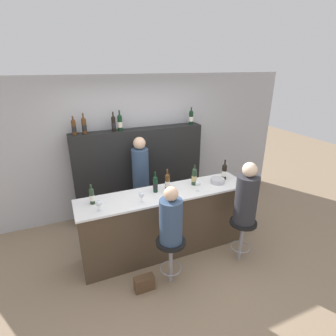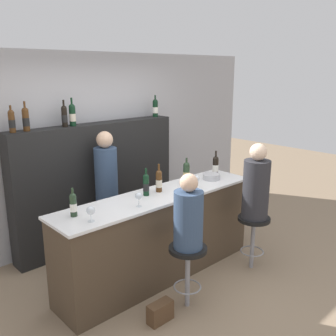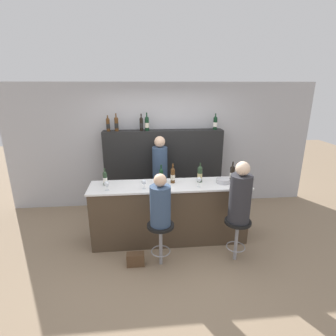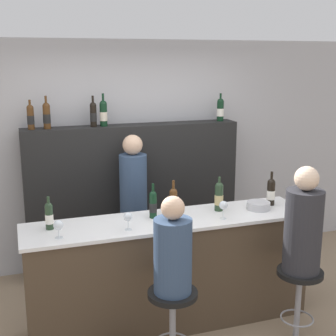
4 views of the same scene
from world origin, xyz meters
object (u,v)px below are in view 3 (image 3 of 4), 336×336
Objects in this scene: wine_glass_0 at (107,184)px; metal_bowl at (223,181)px; handbag at (136,259)px; wine_glass_2 at (199,180)px; wine_bottle_counter_4 at (232,173)px; wine_bottle_backbar_0 at (108,124)px; guest_seated_right at (240,196)px; wine_bottle_backbar_1 at (116,124)px; wine_bottle_backbar_4 at (215,123)px; wine_bottle_counter_3 at (200,174)px; wine_bottle_backbar_3 at (147,123)px; bartender at (160,179)px; bar_stool_right at (237,229)px; bar_stool_left at (161,233)px; wine_bottle_backbar_2 at (141,124)px; wine_bottle_counter_1 at (161,176)px; guest_seated_left at (160,203)px; wine_bottle_counter_0 at (105,178)px; wine_glass_1 at (144,182)px; wine_bottle_counter_2 at (173,175)px.

metal_bowl is (1.85, 0.14, -0.07)m from wine_glass_0.
wine_glass_2 is at bearing 25.87° from handbag.
wine_bottle_counter_4 is 0.65m from wine_glass_2.
wine_bottle_backbar_0 is 2.88m from guest_seated_right.
wine_bottle_backbar_4 is at bearing 0.00° from wine_bottle_backbar_1.
wine_bottle_backbar_3 is at bearing 124.65° from wine_bottle_counter_3.
metal_bowl is 1.37m from bartender.
wine_bottle_backbar_1 is 1.31× the size of handbag.
wine_bottle_counter_3 is at bearing 120.97° from guest_seated_right.
wine_glass_0 is 2.06m from bar_stool_right.
wine_bottle_backbar_0 is 0.95× the size of wine_bottle_backbar_4.
wine_bottle_backbar_3 is 2.32m from bar_stool_left.
wine_bottle_backbar_2 is 1.49m from wine_bottle_backbar_4.
wine_bottle_backbar_4 is at bearing 45.31° from wine_bottle_counter_1.
wine_bottle_backbar_3 is 0.53× the size of bar_stool_right.
wine_bottle_counter_3 is 1.66m from wine_bottle_backbar_2.
wine_bottle_counter_4 is 2.04m from wine_glass_0.
metal_bowl is at bearing 30.56° from guest_seated_left.
metal_bowl is at bearing -46.94° from wine_bottle_backbar_3.
wine_bottle_backbar_4 is 0.20× the size of bartender.
wine_bottle_backbar_2 reaches higher than handbag.
wine_bottle_backbar_4 is 0.36× the size of guest_seated_right.
guest_seated_left is (0.24, -1.92, -0.82)m from wine_bottle_backbar_2.
wine_bottle_counter_0 reaches higher than metal_bowl.
wine_glass_1 is at bearing -65.00° from wine_bottle_backbar_0.
wine_bottle_counter_1 is 0.62m from wine_glass_2.
wine_bottle_backbar_0 is 0.46× the size of bar_stool_left.
bartender is at bearing 143.85° from wine_bottle_counter_4.
wine_bottle_counter_4 is 0.97× the size of wine_bottle_backbar_1.
wine_bottle_counter_0 is at bearing 177.49° from metal_bowl.
wine_glass_1 is at bearing -141.60° from wine_bottle_counter_1.
wine_glass_2 is (0.58, -0.22, -0.01)m from wine_bottle_counter_1.
wine_bottle_counter_2 is 0.77m from guest_seated_left.
wine_bottle_backbar_1 is 0.21× the size of bartender.
wine_bottle_backbar_3 reaches higher than guest_seated_left.
wine_glass_1 is at bearing -70.55° from wine_bottle_backbar_1.
guest_seated_left reaches higher than wine_bottle_counter_1.
wine_bottle_backbar_3 is 1.76m from wine_glass_2.
wine_bottle_counter_4 reaches higher than wine_glass_0.
wine_bottle_counter_2 is 0.93m from bartender.
wine_glass_0 is at bearing -165.14° from wine_bottle_counter_1.
wine_bottle_backbar_0 is 2.62m from handbag.
wine_bottle_backbar_3 reaches higher than guest_seated_right.
bar_stool_right is (0.43, -0.72, -0.63)m from wine_bottle_counter_3.
wine_bottle_counter_2 is 0.49× the size of bar_stool_right.
wine_bottle_counter_0 is at bearing -87.62° from wine_bottle_backbar_0.
wine_bottle_counter_2 is 1.07× the size of wine_bottle_backbar_0.
wine_bottle_backbar_1 reaches higher than guest_seated_right.
bar_stool_left is 0.41× the size of bartender.
wine_bottle_counter_0 is 1.33m from handbag.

